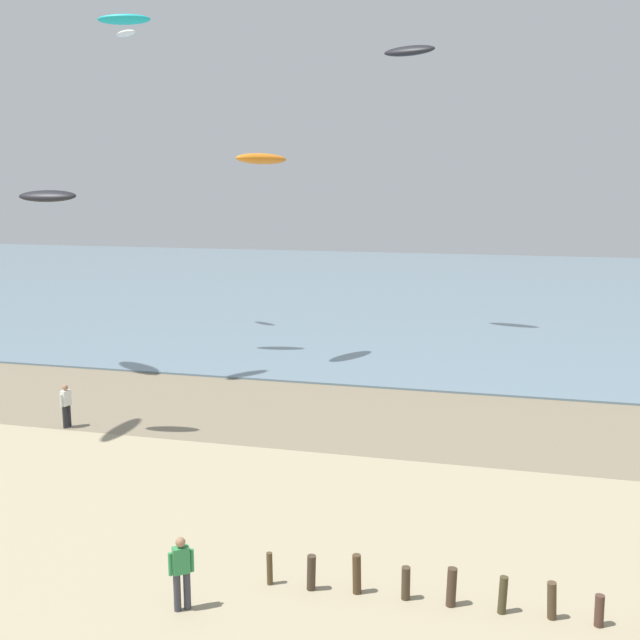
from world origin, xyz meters
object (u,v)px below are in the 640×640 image
(person_left_flank, at_px, (66,404))
(kite_aloft_4, at_px, (409,51))
(person_nearest_camera, at_px, (181,571))
(kite_aloft_3, at_px, (126,33))
(kite_aloft_2, at_px, (124,19))
(kite_aloft_8, at_px, (262,159))
(kite_aloft_9, at_px, (47,196))

(person_left_flank, bearing_deg, kite_aloft_4, 66.25)
(person_nearest_camera, height_order, kite_aloft_3, kite_aloft_3)
(person_left_flank, distance_m, kite_aloft_2, 20.56)
(kite_aloft_2, bearing_deg, person_nearest_camera, 109.73)
(person_left_flank, distance_m, kite_aloft_4, 29.50)
(kite_aloft_3, relative_size, kite_aloft_4, 0.61)
(person_left_flank, relative_size, kite_aloft_8, 0.50)
(kite_aloft_2, relative_size, kite_aloft_9, 1.29)
(person_nearest_camera, bearing_deg, kite_aloft_3, 119.33)
(kite_aloft_2, xyz_separation_m, kite_aloft_4, (13.01, 10.80, -0.31))
(person_nearest_camera, relative_size, kite_aloft_2, 0.62)
(kite_aloft_3, height_order, kite_aloft_9, kite_aloft_3)
(person_left_flank, distance_m, kite_aloft_8, 16.05)
(kite_aloft_9, bearing_deg, person_nearest_camera, 126.63)
(kite_aloft_3, bearing_deg, kite_aloft_4, 45.26)
(kite_aloft_4, bearing_deg, kite_aloft_8, 76.04)
(person_nearest_camera, distance_m, kite_aloft_3, 38.02)
(kite_aloft_2, height_order, kite_aloft_8, kite_aloft_2)
(person_nearest_camera, bearing_deg, kite_aloft_4, 89.77)
(kite_aloft_2, bearing_deg, kite_aloft_3, -72.49)
(kite_aloft_8, xyz_separation_m, kite_aloft_9, (-3.46, -13.30, -1.69))
(kite_aloft_9, bearing_deg, kite_aloft_4, -118.95)
(kite_aloft_3, relative_size, kite_aloft_9, 0.94)
(person_left_flank, xyz_separation_m, kite_aloft_3, (-6.79, 18.74, 17.40))
(kite_aloft_3, xyz_separation_m, kite_aloft_8, (10.77, -6.56, -7.73))
(person_nearest_camera, xyz_separation_m, kite_aloft_9, (-9.25, 9.61, 7.98))
(kite_aloft_2, xyz_separation_m, kite_aloft_8, (7.08, 0.48, -6.95))
(person_left_flank, distance_m, kite_aloft_3, 26.46)
(kite_aloft_8, bearing_deg, person_nearest_camera, 40.44)
(kite_aloft_2, height_order, kite_aloft_9, kite_aloft_2)
(kite_aloft_3, bearing_deg, kite_aloft_9, -37.22)
(person_nearest_camera, distance_m, kite_aloft_2, 30.74)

